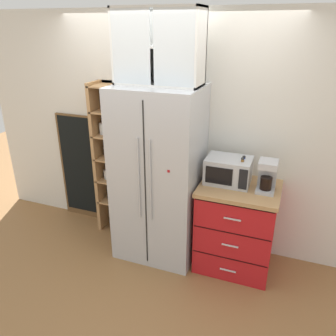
{
  "coord_description": "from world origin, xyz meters",
  "views": [
    {
      "loc": [
        1.23,
        -2.96,
        2.38
      ],
      "look_at": [
        0.1,
        0.0,
        1.02
      ],
      "focal_mm": 35.79,
      "sensor_mm": 36.0,
      "label": 1
    }
  ],
  "objects_px": {
    "mug_charcoal": "(241,181)",
    "bottle_cobalt": "(243,171)",
    "mug_red": "(242,179)",
    "bottle_amber": "(241,174)",
    "chalkboard_menu": "(82,168)",
    "refrigerator": "(159,175)",
    "coffee_maker": "(267,175)",
    "microwave": "(228,170)"
  },
  "relations": [
    {
      "from": "microwave",
      "to": "mug_charcoal",
      "type": "relative_size",
      "value": 3.85
    },
    {
      "from": "refrigerator",
      "to": "microwave",
      "type": "xyz_separation_m",
      "value": [
        0.71,
        0.08,
        0.13
      ]
    },
    {
      "from": "refrigerator",
      "to": "coffee_maker",
      "type": "xyz_separation_m",
      "value": [
        1.08,
        0.04,
        0.15
      ]
    },
    {
      "from": "bottle_cobalt",
      "to": "bottle_amber",
      "type": "bearing_deg",
      "value": -90.0
    },
    {
      "from": "bottle_cobalt",
      "to": "coffee_maker",
      "type": "bearing_deg",
      "value": -18.63
    },
    {
      "from": "refrigerator",
      "to": "chalkboard_menu",
      "type": "distance_m",
      "value": 1.27
    },
    {
      "from": "mug_charcoal",
      "to": "coffee_maker",
      "type": "bearing_deg",
      "value": -7.02
    },
    {
      "from": "bottle_amber",
      "to": "chalkboard_menu",
      "type": "relative_size",
      "value": 0.21
    },
    {
      "from": "mug_red",
      "to": "mug_charcoal",
      "type": "distance_m",
      "value": 0.04
    },
    {
      "from": "chalkboard_menu",
      "to": "coffee_maker",
      "type": "bearing_deg",
      "value": -7.0
    },
    {
      "from": "refrigerator",
      "to": "coffee_maker",
      "type": "height_order",
      "value": "refrigerator"
    },
    {
      "from": "mug_red",
      "to": "mug_charcoal",
      "type": "relative_size",
      "value": 0.98
    },
    {
      "from": "mug_red",
      "to": "bottle_amber",
      "type": "xyz_separation_m",
      "value": [
        -0.0,
        -0.07,
        0.09
      ]
    },
    {
      "from": "bottle_amber",
      "to": "coffee_maker",
      "type": "bearing_deg",
      "value": 0.27
    },
    {
      "from": "refrigerator",
      "to": "microwave",
      "type": "relative_size",
      "value": 4.23
    },
    {
      "from": "coffee_maker",
      "to": "chalkboard_menu",
      "type": "bearing_deg",
      "value": 173.0
    },
    {
      "from": "coffee_maker",
      "to": "mug_red",
      "type": "height_order",
      "value": "coffee_maker"
    },
    {
      "from": "refrigerator",
      "to": "mug_red",
      "type": "distance_m",
      "value": 0.85
    },
    {
      "from": "coffee_maker",
      "to": "bottle_cobalt",
      "type": "bearing_deg",
      "value": 161.37
    },
    {
      "from": "microwave",
      "to": "bottle_amber",
      "type": "relative_size",
      "value": 1.48
    },
    {
      "from": "bottle_amber",
      "to": "refrigerator",
      "type": "bearing_deg",
      "value": -177.16
    },
    {
      "from": "coffee_maker",
      "to": "mug_charcoal",
      "type": "bearing_deg",
      "value": 172.98
    },
    {
      "from": "refrigerator",
      "to": "bottle_amber",
      "type": "bearing_deg",
      "value": 2.84
    },
    {
      "from": "coffee_maker",
      "to": "bottle_cobalt",
      "type": "height_order",
      "value": "coffee_maker"
    },
    {
      "from": "mug_red",
      "to": "refrigerator",
      "type": "bearing_deg",
      "value": -172.53
    },
    {
      "from": "coffee_maker",
      "to": "bottle_amber",
      "type": "bearing_deg",
      "value": -179.73
    },
    {
      "from": "mug_charcoal",
      "to": "bottle_cobalt",
      "type": "relative_size",
      "value": 0.4
    },
    {
      "from": "mug_charcoal",
      "to": "bottle_amber",
      "type": "height_order",
      "value": "bottle_amber"
    },
    {
      "from": "coffee_maker",
      "to": "bottle_cobalt",
      "type": "distance_m",
      "value": 0.26
    },
    {
      "from": "bottle_cobalt",
      "to": "refrigerator",
      "type": "bearing_deg",
      "value": -171.64
    },
    {
      "from": "microwave",
      "to": "chalkboard_menu",
      "type": "relative_size",
      "value": 0.32
    },
    {
      "from": "microwave",
      "to": "refrigerator",
      "type": "bearing_deg",
      "value": -173.17
    },
    {
      "from": "microwave",
      "to": "coffee_maker",
      "type": "xyz_separation_m",
      "value": [
        0.37,
        -0.04,
        0.03
      ]
    },
    {
      "from": "bottle_amber",
      "to": "bottle_cobalt",
      "type": "distance_m",
      "value": 0.08
    },
    {
      "from": "mug_charcoal",
      "to": "bottle_amber",
      "type": "bearing_deg",
      "value": -93.36
    },
    {
      "from": "mug_charcoal",
      "to": "mug_red",
      "type": "bearing_deg",
      "value": 89.9
    },
    {
      "from": "coffee_maker",
      "to": "mug_red",
      "type": "bearing_deg",
      "value": 164.11
    },
    {
      "from": "microwave",
      "to": "chalkboard_menu",
      "type": "height_order",
      "value": "chalkboard_menu"
    },
    {
      "from": "refrigerator",
      "to": "bottle_cobalt",
      "type": "xyz_separation_m",
      "value": [
        0.84,
        0.12,
        0.12
      ]
    },
    {
      "from": "refrigerator",
      "to": "mug_charcoal",
      "type": "distance_m",
      "value": 0.85
    },
    {
      "from": "refrigerator",
      "to": "microwave",
      "type": "distance_m",
      "value": 0.72
    },
    {
      "from": "microwave",
      "to": "bottle_amber",
      "type": "height_order",
      "value": "bottle_amber"
    }
  ]
}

